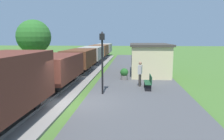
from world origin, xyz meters
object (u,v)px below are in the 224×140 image
object	(u,v)px
station_hut	(149,59)
bench_near_hut	(149,82)
lamp_post_near	(102,51)
freight_train	(85,57)
potted_planter	(124,74)
tree_trackside_far	(34,37)
person_waiting	(140,73)

from	to	relation	value
station_hut	bench_near_hut	bearing A→B (deg)	-94.90
station_hut	bench_near_hut	distance (m)	5.87
bench_near_hut	lamp_post_near	distance (m)	3.81
bench_near_hut	freight_train	bearing A→B (deg)	123.27
potted_planter	lamp_post_near	world-z (taller)	lamp_post_near
station_hut	tree_trackside_far	distance (m)	11.48
freight_train	tree_trackside_far	distance (m)	5.79
freight_train	tree_trackside_far	size ratio (longest dim) A/B	7.35
freight_train	person_waiting	distance (m)	10.54
lamp_post_near	potted_planter	bearing A→B (deg)	75.34
freight_train	lamp_post_near	distance (m)	11.66
bench_near_hut	person_waiting	bearing A→B (deg)	124.63
person_waiting	potted_planter	distance (m)	2.51
person_waiting	tree_trackside_far	distance (m)	12.06
bench_near_hut	potted_planter	distance (m)	3.42
station_hut	potted_planter	world-z (taller)	station_hut
person_waiting	lamp_post_near	distance (m)	3.59
station_hut	person_waiting	size ratio (longest dim) A/B	3.39
person_waiting	tree_trackside_far	world-z (taller)	tree_trackside_far
station_hut	freight_train	bearing A→B (deg)	150.58
lamp_post_near	tree_trackside_far	bearing A→B (deg)	134.36
freight_train	station_hut	world-z (taller)	station_hut
freight_train	bench_near_hut	world-z (taller)	freight_train
potted_planter	tree_trackside_far	xyz separation A→B (m)	(-9.08, 3.70, 2.93)
lamp_post_near	freight_train	bearing A→B (deg)	107.37
station_hut	person_waiting	bearing A→B (deg)	-101.75
freight_train	lamp_post_near	xyz separation A→B (m)	(3.46, -11.05, 1.35)
person_waiting	tree_trackside_far	bearing A→B (deg)	-15.58
bench_near_hut	person_waiting	size ratio (longest dim) A/B	0.88
person_waiting	potted_planter	size ratio (longest dim) A/B	1.87
tree_trackside_far	lamp_post_near	bearing A→B (deg)	-45.64
freight_train	tree_trackside_far	world-z (taller)	tree_trackside_far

